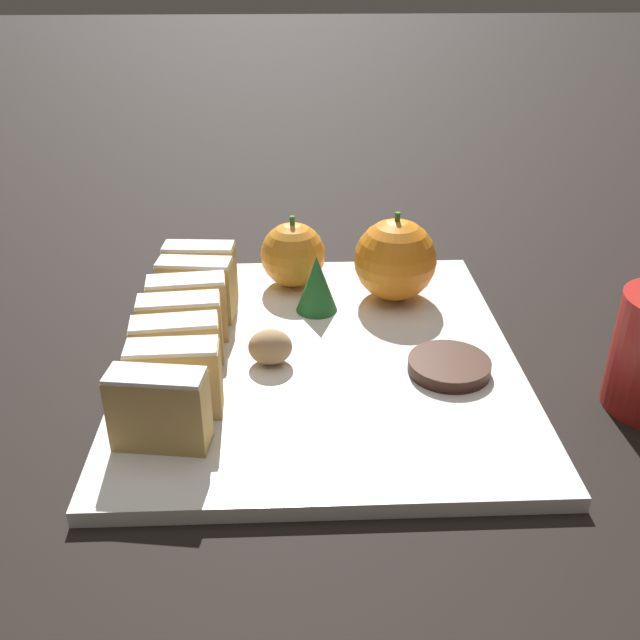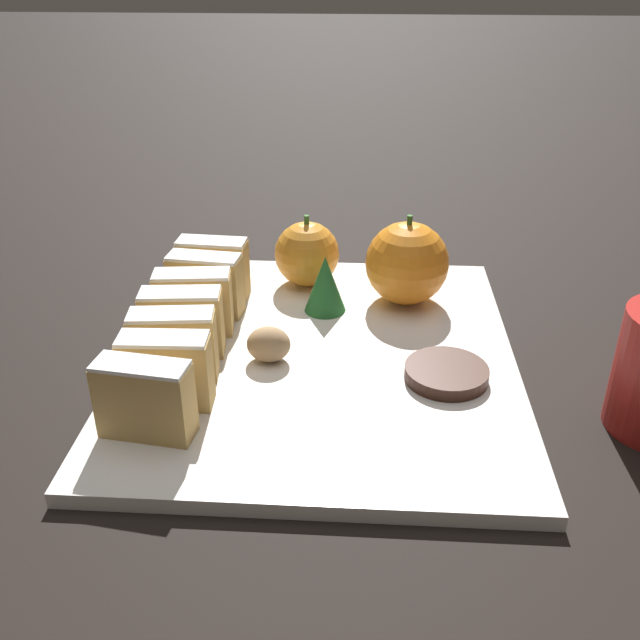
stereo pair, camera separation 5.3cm
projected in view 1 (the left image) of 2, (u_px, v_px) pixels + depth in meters
ground_plane at (320, 363)px, 0.60m from camera, size 6.00×6.00×0.00m
serving_platter at (320, 357)px, 0.60m from camera, size 0.32×0.37×0.01m
stollen_slice_front at (159, 410)px, 0.48m from camera, size 0.07×0.03×0.06m
stollen_slice_second at (175, 379)px, 0.51m from camera, size 0.07×0.03×0.06m
stollen_slice_third at (177, 353)px, 0.54m from camera, size 0.07×0.03×0.06m
stollen_slice_fourth at (181, 330)px, 0.57m from camera, size 0.07×0.03×0.06m
stollen_slice_fifth at (188, 309)px, 0.61m from camera, size 0.07×0.03×0.06m
stollen_slice_sixth at (196, 290)px, 0.64m from camera, size 0.07×0.03×0.06m
stollen_slice_back at (201, 273)px, 0.67m from camera, size 0.07×0.03×0.06m
orange_near at (293, 255)px, 0.70m from camera, size 0.06×0.06×0.07m
orange_far at (395, 260)px, 0.67m from camera, size 0.08×0.08×0.09m
walnut at (270, 347)px, 0.58m from camera, size 0.04×0.03×0.03m
chocolate_cookie at (449, 366)px, 0.57m from camera, size 0.07×0.07×0.01m
evergreen_sprig at (315, 284)px, 0.65m from camera, size 0.04×0.04×0.05m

